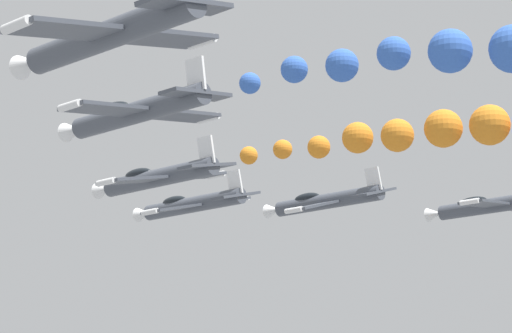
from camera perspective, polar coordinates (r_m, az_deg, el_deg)
The scene contains 6 objects.
airplane_lead at distance 69.67m, azimuth -3.70°, elevation -2.18°, with size 9.35×10.35×3.19m.
airplane_left_inner at distance 60.56m, azimuth -5.65°, elevation -0.63°, with size 9.41×10.35×3.06m.
airplane_right_inner at distance 71.34m, azimuth 4.02°, elevation -1.98°, with size 9.28×10.35×3.32m.
airplane_left_outer at distance 49.83m, azimuth -6.87°, elevation 3.10°, with size 9.50×10.35×2.79m.
airplane_right_outer at distance 73.84m, azimuth 13.42°, elevation -2.14°, with size 9.55×10.35×2.51m.
airplane_trailing at distance 38.44m, azimuth -8.47°, elevation 7.46°, with size 9.41×10.35×3.05m.
Camera 1 is at (-43.55, -38.06, 123.29)m, focal length 70.13 mm.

